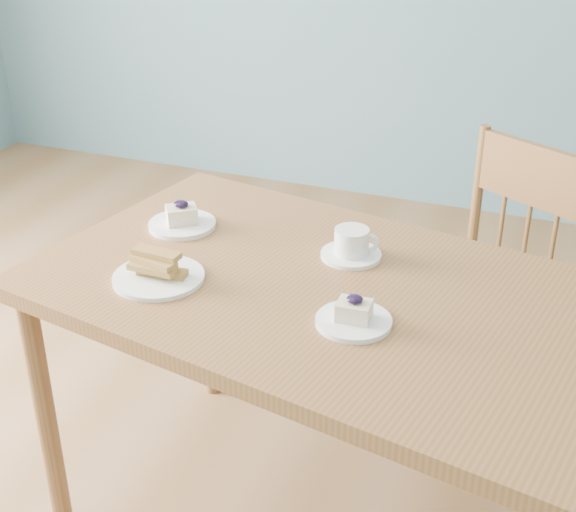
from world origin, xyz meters
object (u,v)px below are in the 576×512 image
at_px(dining_table, 336,318).
at_px(dining_chair, 491,297).
at_px(cheesecake_plate_near, 354,317).
at_px(biscotti_plate, 158,272).
at_px(cheesecake_plate_far, 182,220).
at_px(coffee_cup, 352,245).

relative_size(dining_table, dining_chair, 1.68).
distance_m(cheesecake_plate_near, biscotti_plate, 0.47).
bearing_deg(cheesecake_plate_far, coffee_cup, -0.27).
bearing_deg(dining_table, cheesecake_plate_far, 171.84).
xyz_separation_m(dining_table, dining_chair, (0.28, 0.60, -0.21)).
bearing_deg(cheesecake_plate_near, coffee_cup, 108.00).
xyz_separation_m(dining_table, cheesecake_plate_near, (0.08, -0.12, 0.09)).
relative_size(dining_table, cheesecake_plate_far, 8.74).
bearing_deg(dining_table, dining_chair, 75.48).
xyz_separation_m(dining_chair, biscotti_plate, (-0.68, -0.70, 0.31)).
distance_m(dining_chair, biscotti_plate, 1.03).
bearing_deg(biscotti_plate, cheesecake_plate_far, 106.97).
height_order(cheesecake_plate_far, coffee_cup, same).
relative_size(dining_chair, coffee_cup, 6.18).
bearing_deg(dining_chair, biscotti_plate, -104.91).
relative_size(cheesecake_plate_near, cheesecake_plate_far, 0.92).
bearing_deg(biscotti_plate, dining_chair, 46.09).
bearing_deg(cheesecake_plate_far, dining_chair, 29.72).
height_order(cheesecake_plate_near, biscotti_plate, biscotti_plate).
relative_size(coffee_cup, biscotti_plate, 0.70).
distance_m(dining_table, dining_chair, 0.70).
xyz_separation_m(cheesecake_plate_near, coffee_cup, (-0.09, 0.29, 0.01)).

